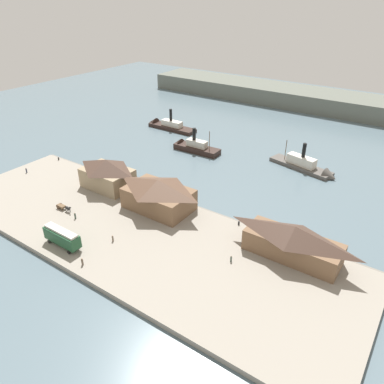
% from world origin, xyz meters
% --- Properties ---
extents(ground_plane, '(320.00, 320.00, 0.00)m').
position_xyz_m(ground_plane, '(0.00, 0.00, 0.00)').
color(ground_plane, slate).
extents(quay_promenade, '(110.00, 36.00, 1.20)m').
position_xyz_m(quay_promenade, '(0.00, -22.00, 0.60)').
color(quay_promenade, gray).
rests_on(quay_promenade, ground).
extents(seawall_edge, '(110.00, 0.80, 1.00)m').
position_xyz_m(seawall_edge, '(0.00, -3.60, 0.50)').
color(seawall_edge, slate).
rests_on(seawall_edge, ground).
extents(ferry_shed_west_terminal, '(14.60, 9.77, 8.73)m').
position_xyz_m(ferry_shed_west_terminal, '(-20.78, -9.31, 5.63)').
color(ferry_shed_west_terminal, '#998466').
rests_on(ferry_shed_west_terminal, quay_promenade).
extents(ferry_shed_central_terminal, '(17.68, 11.47, 8.41)m').
position_xyz_m(ferry_shed_central_terminal, '(-1.05, -10.14, 5.47)').
color(ferry_shed_central_terminal, brown).
rests_on(ferry_shed_central_terminal, quay_promenade).
extents(ferry_shed_east_terminal, '(20.90, 8.04, 7.73)m').
position_xyz_m(ferry_shed_east_terminal, '(35.35, -9.43, 5.13)').
color(ferry_shed_east_terminal, brown).
rests_on(ferry_shed_east_terminal, quay_promenade).
extents(street_tram, '(9.77, 2.85, 4.31)m').
position_xyz_m(street_tram, '(-8.52, -35.25, 3.72)').
color(street_tram, '#1E4C2D').
rests_on(street_tram, quay_promenade).
extents(horse_cart, '(5.41, 1.32, 1.87)m').
position_xyz_m(horse_cart, '(-20.87, -25.20, 2.14)').
color(horse_cart, brown).
rests_on(horse_cart, quay_promenade).
extents(pedestrian_near_cart, '(0.39, 0.39, 1.59)m').
position_xyz_m(pedestrian_near_cart, '(-0.56, -27.65, 1.92)').
color(pedestrian_near_cart, '#6B5B4C').
rests_on(pedestrian_near_cart, quay_promenade).
extents(pedestrian_walking_east, '(0.42, 0.42, 1.71)m').
position_xyz_m(pedestrian_walking_east, '(-15.31, -26.22, 1.98)').
color(pedestrian_walking_east, '#3D4C42').
rests_on(pedestrian_walking_east, quay_promenade).
extents(pedestrian_at_waters_edge, '(0.38, 0.38, 1.52)m').
position_xyz_m(pedestrian_at_waters_edge, '(25.50, -18.53, 1.89)').
color(pedestrian_at_waters_edge, '#3D4C42').
rests_on(pedestrian_at_waters_edge, quay_promenade).
extents(pedestrian_near_east_shed, '(0.41, 0.41, 1.64)m').
position_xyz_m(pedestrian_near_east_shed, '(-49.11, -17.35, 1.95)').
color(pedestrian_near_east_shed, '#33384C').
rests_on(pedestrian_near_east_shed, quay_promenade).
extents(pedestrian_by_tram, '(0.44, 0.44, 1.76)m').
position_xyz_m(pedestrian_by_tram, '(0.23, -37.29, 2.00)').
color(pedestrian_by_tram, '#6B5B4C').
rests_on(pedestrian_by_tram, quay_promenade).
extents(mooring_post_west, '(0.44, 0.44, 0.90)m').
position_xyz_m(mooring_post_west, '(-48.99, -5.23, 1.65)').
color(mooring_post_west, black).
rests_on(mooring_post_west, quay_promenade).
extents(mooring_post_center_west, '(0.44, 0.44, 0.90)m').
position_xyz_m(mooring_post_center_west, '(20.17, -5.14, 1.65)').
color(mooring_post_center_west, black).
rests_on(mooring_post_center_west, quay_promenade).
extents(ferry_outer_harbor, '(23.48, 5.66, 10.44)m').
position_xyz_m(ferry_outer_harbor, '(-41.16, 44.12, 1.20)').
color(ferry_outer_harbor, black).
rests_on(ferry_outer_harbor, ground).
extents(ferry_approaching_west, '(19.06, 5.76, 10.18)m').
position_xyz_m(ferry_approaching_west, '(-17.96, 29.92, 1.48)').
color(ferry_approaching_west, black).
rests_on(ferry_approaching_west, ground).
extents(ferry_moored_west, '(23.95, 10.31, 10.66)m').
position_xyz_m(ferry_moored_west, '(23.17, 37.10, 1.31)').
color(ferry_moored_west, '#514C47').
rests_on(ferry_moored_west, ground).
extents(far_headland, '(180.00, 24.00, 8.00)m').
position_xyz_m(far_headland, '(0.00, 110.00, 4.00)').
color(far_headland, '#60665B').
rests_on(far_headland, ground).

